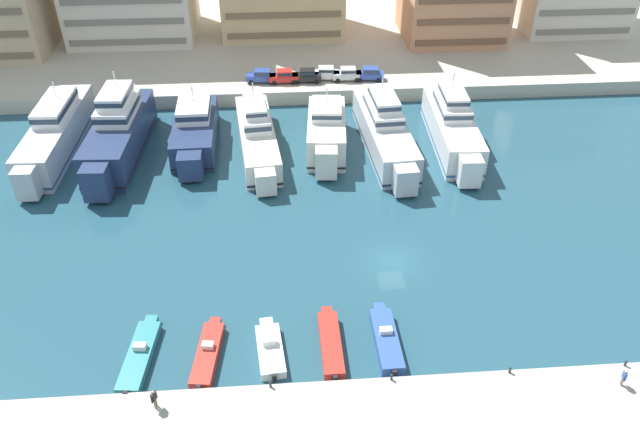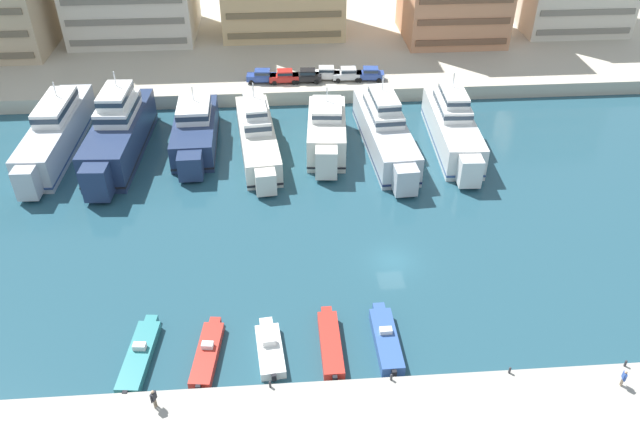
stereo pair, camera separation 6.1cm
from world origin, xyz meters
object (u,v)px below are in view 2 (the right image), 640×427
object	(u,v)px
yacht_silver_center_right	(385,131)
motorboat_red_left	(207,353)
yacht_ivory_center_left	(257,134)
yacht_navy_mid_left	(195,131)
motorboat_white_mid_left	(270,349)
car_silver_center	(348,74)
motorboat_teal_far_left	(140,355)
car_white_center_left	(326,73)
yacht_white_mid_right	(453,127)
yacht_silver_far_left	(56,132)
pedestrian_near_edge	(154,398)
pedestrian_mid_deck	(624,377)
yacht_navy_left	(119,133)
motorboat_blue_center	(386,339)
car_blue_far_left	(262,76)
car_blue_center_right	(370,73)
car_red_left	(284,76)
motorboat_red_center_left	(330,344)
yacht_ivory_center	(327,132)
car_black_mid_left	(307,75)

from	to	relation	value
yacht_silver_center_right	motorboat_red_left	distance (m)	37.25
yacht_ivory_center_left	yacht_navy_mid_left	bearing A→B (deg)	167.99
motorboat_white_mid_left	yacht_silver_center_right	bearing A→B (deg)	65.92
motorboat_red_left	car_silver_center	size ratio (longest dim) A/B	1.79
motorboat_teal_far_left	car_white_center_left	distance (m)	51.70
yacht_silver_center_right	yacht_white_mid_right	size ratio (longest dim) A/B	1.08
yacht_silver_far_left	pedestrian_near_edge	xyz separation A→B (m)	(17.04, -39.47, -0.56)
yacht_white_mid_right	pedestrian_mid_deck	xyz separation A→B (m)	(3.50, -37.78, -0.76)
yacht_navy_left	motorboat_blue_center	size ratio (longest dim) A/B	2.79
car_blue_far_left	car_blue_center_right	bearing A→B (deg)	-1.25
yacht_silver_center_right	car_red_left	world-z (taller)	yacht_silver_center_right
car_red_left	yacht_white_mid_right	bearing A→B (deg)	-37.94
car_silver_center	motorboat_blue_center	bearing A→B (deg)	-92.44
car_silver_center	car_white_center_left	bearing A→B (deg)	170.45
motorboat_red_center_left	pedestrian_mid_deck	size ratio (longest dim) A/B	4.92
yacht_silver_far_left	car_blue_center_right	distance (m)	41.95
car_red_left	yacht_ivory_center_left	bearing A→B (deg)	-103.69
yacht_ivory_center	yacht_white_mid_right	bearing A→B (deg)	-0.54
yacht_ivory_center_left	car_white_center_left	size ratio (longest dim) A/B	4.95
car_blue_center_right	pedestrian_near_edge	distance (m)	57.53
motorboat_red_left	motorboat_teal_far_left	bearing A→B (deg)	177.42
car_black_mid_left	pedestrian_mid_deck	distance (m)	57.17
motorboat_teal_far_left	yacht_silver_far_left	bearing A→B (deg)	113.68
motorboat_blue_center	pedestrian_near_edge	xyz separation A→B (m)	(-17.58, -5.45, 1.31)
yacht_ivory_center	car_blue_far_left	distance (m)	17.64
motorboat_red_left	motorboat_blue_center	distance (m)	14.32
motorboat_teal_far_left	motorboat_red_center_left	distance (m)	15.14
yacht_silver_far_left	car_silver_center	bearing A→B (deg)	20.26
pedestrian_near_edge	yacht_ivory_center	bearing A→B (deg)	67.64
yacht_navy_mid_left	yacht_ivory_center_left	xyz separation A→B (m)	(7.56, -1.61, 0.08)
motorboat_red_center_left	yacht_white_mid_right	bearing A→B (deg)	61.02
motorboat_blue_center	car_blue_center_right	bearing A→B (deg)	83.81
motorboat_red_center_left	car_black_mid_left	bearing A→B (deg)	89.02
yacht_ivory_center_left	yacht_white_mid_right	world-z (taller)	yacht_white_mid_right
motorboat_red_center_left	yacht_navy_left	bearing A→B (deg)	124.49
yacht_ivory_center	motorboat_red_center_left	world-z (taller)	yacht_ivory_center
car_red_left	yacht_silver_center_right	bearing A→B (deg)	-53.52
car_white_center_left	pedestrian_near_edge	distance (m)	56.02
yacht_ivory_center	yacht_silver_far_left	bearing A→B (deg)	176.26
yacht_silver_far_left	car_blue_center_right	world-z (taller)	yacht_silver_far_left
yacht_silver_center_right	pedestrian_near_edge	distance (m)	43.25
yacht_navy_left	car_black_mid_left	distance (m)	27.60
yacht_silver_far_left	yacht_ivory_center_left	distance (m)	24.12
yacht_silver_far_left	car_silver_center	distance (m)	39.06
yacht_navy_left	motorboat_teal_far_left	xyz separation A→B (m)	(7.22, -32.51, -2.45)
car_red_left	car_blue_center_right	world-z (taller)	same
yacht_ivory_center_left	yacht_silver_center_right	bearing A→B (deg)	-2.78
yacht_navy_mid_left	car_silver_center	distance (m)	24.35
yacht_ivory_center_left	pedestrian_mid_deck	distance (m)	46.99
car_red_left	pedestrian_near_edge	size ratio (longest dim) A/B	2.32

